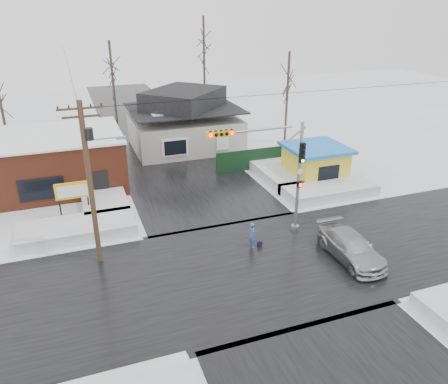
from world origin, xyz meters
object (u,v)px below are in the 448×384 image
object	(u,v)px
utility_pole	(90,176)
pedestrian	(252,235)
marquee_sign	(72,192)
traffic_signal	(276,166)
kiosk	(315,163)
car	(351,247)

from	to	relation	value
utility_pole	pedestrian	distance (m)	9.68
utility_pole	marquee_sign	world-z (taller)	utility_pole
traffic_signal	kiosk	size ratio (longest dim) A/B	1.52
utility_pole	car	distance (m)	14.64
utility_pole	marquee_sign	size ratio (longest dim) A/B	3.53
pedestrian	marquee_sign	bearing A→B (deg)	55.76
marquee_sign	kiosk	bearing A→B (deg)	1.55
traffic_signal	pedestrian	world-z (taller)	traffic_signal
car	utility_pole	bearing A→B (deg)	161.39
kiosk	pedestrian	distance (m)	11.97
marquee_sign	kiosk	distance (m)	18.51
traffic_signal	car	bearing A→B (deg)	-54.84
pedestrian	car	bearing A→B (deg)	-119.67
utility_pole	traffic_signal	bearing A→B (deg)	-2.95
kiosk	car	distance (m)	11.86
marquee_sign	kiosk	xyz separation A→B (m)	(18.50, 0.50, -0.46)
utility_pole	kiosk	bearing A→B (deg)	20.44
utility_pole	pedestrian	xyz separation A→B (m)	(8.53, -1.49, -4.33)
pedestrian	car	xyz separation A→B (m)	(4.67, -3.07, -0.06)
pedestrian	traffic_signal	bearing A→B (deg)	-58.67
utility_pole	pedestrian	world-z (taller)	utility_pole
traffic_signal	utility_pole	xyz separation A→B (m)	(-10.36, 0.53, 0.57)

